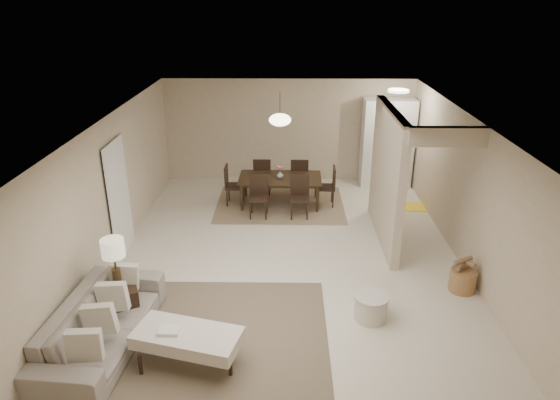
{
  "coord_description": "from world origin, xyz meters",
  "views": [
    {
      "loc": [
        -0.03,
        -7.37,
        4.37
      ],
      "look_at": [
        -0.15,
        0.58,
        1.05
      ],
      "focal_mm": 32.0,
      "sensor_mm": 36.0,
      "label": 1
    }
  ],
  "objects_px": {
    "wicker_basket": "(463,280)",
    "side_table": "(121,303)",
    "sofa": "(102,325)",
    "dining_table": "(280,191)",
    "ottoman_bench": "(187,338)",
    "pantry_cabinet": "(387,143)",
    "round_pouf": "(371,307)"
  },
  "relations": [
    {
      "from": "wicker_basket",
      "to": "side_table",
      "type": "bearing_deg",
      "value": -170.87
    },
    {
      "from": "sofa",
      "to": "dining_table",
      "type": "bearing_deg",
      "value": -20.03
    },
    {
      "from": "ottoman_bench",
      "to": "dining_table",
      "type": "distance_m",
      "value": 5.26
    },
    {
      "from": "sofa",
      "to": "ottoman_bench",
      "type": "distance_m",
      "value": 1.22
    },
    {
      "from": "side_table",
      "to": "dining_table",
      "type": "height_order",
      "value": "dining_table"
    },
    {
      "from": "pantry_cabinet",
      "to": "round_pouf",
      "type": "xyz_separation_m",
      "value": [
        -1.17,
        -5.5,
        -0.86
      ]
    },
    {
      "from": "pantry_cabinet",
      "to": "dining_table",
      "type": "relative_size",
      "value": 1.17
    },
    {
      "from": "dining_table",
      "to": "round_pouf",
      "type": "bearing_deg",
      "value": -70.79
    },
    {
      "from": "side_table",
      "to": "dining_table",
      "type": "distance_m",
      "value": 4.77
    },
    {
      "from": "round_pouf",
      "to": "wicker_basket",
      "type": "xyz_separation_m",
      "value": [
        1.57,
        0.77,
        -0.01
      ]
    },
    {
      "from": "round_pouf",
      "to": "side_table",
      "type": "bearing_deg",
      "value": -179.13
    },
    {
      "from": "round_pouf",
      "to": "sofa",
      "type": "bearing_deg",
      "value": -169.53
    },
    {
      "from": "side_table",
      "to": "round_pouf",
      "type": "relative_size",
      "value": 1.08
    },
    {
      "from": "sofa",
      "to": "dining_table",
      "type": "xyz_separation_m",
      "value": [
        2.27,
        4.85,
        -0.03
      ]
    },
    {
      "from": "sofa",
      "to": "dining_table",
      "type": "relative_size",
      "value": 1.33
    },
    {
      "from": "pantry_cabinet",
      "to": "sofa",
      "type": "bearing_deg",
      "value": -127.89
    },
    {
      "from": "sofa",
      "to": "dining_table",
      "type": "height_order",
      "value": "sofa"
    },
    {
      "from": "pantry_cabinet",
      "to": "side_table",
      "type": "xyz_separation_m",
      "value": [
        -4.75,
        -5.55,
        -0.79
      ]
    },
    {
      "from": "pantry_cabinet",
      "to": "round_pouf",
      "type": "height_order",
      "value": "pantry_cabinet"
    },
    {
      "from": "wicker_basket",
      "to": "dining_table",
      "type": "distance_m",
      "value": 4.49
    },
    {
      "from": "sofa",
      "to": "wicker_basket",
      "type": "height_order",
      "value": "sofa"
    },
    {
      "from": "pantry_cabinet",
      "to": "wicker_basket",
      "type": "distance_m",
      "value": 4.82
    },
    {
      "from": "pantry_cabinet",
      "to": "side_table",
      "type": "height_order",
      "value": "pantry_cabinet"
    },
    {
      "from": "sofa",
      "to": "side_table",
      "type": "relative_size",
      "value": 4.56
    },
    {
      "from": "round_pouf",
      "to": "dining_table",
      "type": "bearing_deg",
      "value": 108.16
    },
    {
      "from": "pantry_cabinet",
      "to": "dining_table",
      "type": "xyz_separation_m",
      "value": [
        -2.53,
        -1.32,
        -0.73
      ]
    },
    {
      "from": "round_pouf",
      "to": "ottoman_bench",
      "type": "bearing_deg",
      "value": -158.35
    },
    {
      "from": "side_table",
      "to": "wicker_basket",
      "type": "bearing_deg",
      "value": 9.13
    },
    {
      "from": "round_pouf",
      "to": "wicker_basket",
      "type": "relative_size",
      "value": 1.18
    },
    {
      "from": "side_table",
      "to": "wicker_basket",
      "type": "xyz_separation_m",
      "value": [
        5.15,
        0.83,
        -0.09
      ]
    },
    {
      "from": "round_pouf",
      "to": "dining_table",
      "type": "relative_size",
      "value": 0.27
    },
    {
      "from": "pantry_cabinet",
      "to": "dining_table",
      "type": "height_order",
      "value": "pantry_cabinet"
    }
  ]
}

